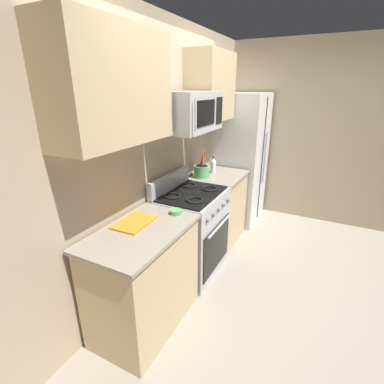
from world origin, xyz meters
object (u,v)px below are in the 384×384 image
utensil_crock (201,171)px  range_oven (191,231)px  refrigerator (240,159)px  cutting_board (134,222)px  bottle_vinegar (213,165)px  prep_bowl (176,212)px  microwave (189,112)px

utensil_crock → range_oven: bearing=-164.7°
refrigerator → cutting_board: (-2.37, 0.13, -0.02)m
bottle_vinegar → prep_bowl: bearing=-171.3°
microwave → bottle_vinegar: 1.10m
utensil_crock → bottle_vinegar: size_ratio=1.60×
range_oven → microwave: microwave is taller
microwave → cutting_board: microwave is taller
bottle_vinegar → cutting_board: bearing=179.5°
range_oven → cutting_board: 0.92m
microwave → utensil_crock: (0.58, 0.13, -0.75)m
bottle_vinegar → microwave: bearing=-174.5°
prep_bowl → refrigerator: bearing=2.2°
refrigerator → bottle_vinegar: refrigerator is taller
microwave → prep_bowl: (-0.49, -0.12, -0.81)m
refrigerator → bottle_vinegar: bearing=170.9°
refrigerator → prep_bowl: refrigerator is taller
microwave → bottle_vinegar: (0.82, 0.08, -0.73)m
refrigerator → bottle_vinegar: 0.77m
range_oven → microwave: size_ratio=1.51×
microwave → cutting_board: 1.15m
bottle_vinegar → prep_bowl: (-1.30, -0.20, -0.08)m
range_oven → bottle_vinegar: size_ratio=5.10×
range_oven → bottle_vinegar: bottle_vinegar is taller
range_oven → cutting_board: bearing=171.6°
cutting_board → bottle_vinegar: (1.61, -0.01, 0.09)m
cutting_board → prep_bowl: size_ratio=3.22×
range_oven → refrigerator: 1.64m
prep_bowl → utensil_crock: bearing=13.4°
cutting_board → bottle_vinegar: bearing=-0.5°
range_oven → bottle_vinegar: (0.82, 0.10, 0.53)m
prep_bowl → range_oven: bearing=11.2°
range_oven → prep_bowl: range_oven is taller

